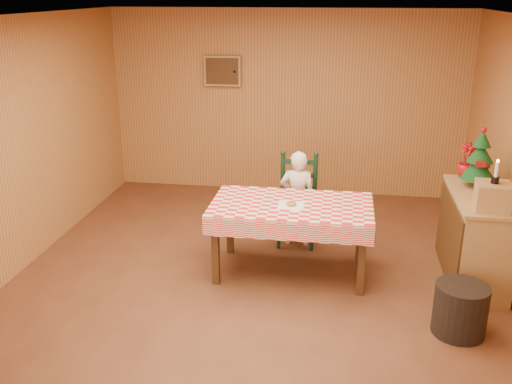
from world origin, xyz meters
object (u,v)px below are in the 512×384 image
at_px(dining_table, 291,211).
at_px(christmas_tree, 480,160).
at_px(ladder_chair, 298,201).
at_px(crate, 493,196).
at_px(shelf_unit, 474,238).
at_px(storage_bin, 460,309).
at_px(seated_child, 297,198).

bearing_deg(dining_table, christmas_tree, 11.33).
bearing_deg(ladder_chair, crate, -29.83).
height_order(shelf_unit, storage_bin, shelf_unit).
relative_size(ladder_chair, christmas_tree, 1.74).
height_order(ladder_chair, storage_bin, ladder_chair).
height_order(dining_table, storage_bin, dining_table).
bearing_deg(dining_table, crate, -8.51).
bearing_deg(christmas_tree, shelf_unit, -91.98).
distance_m(ladder_chair, seated_child, 0.08).
bearing_deg(shelf_unit, dining_table, -176.21).
relative_size(dining_table, seated_child, 1.47).
distance_m(dining_table, ladder_chair, 0.81).
xyz_separation_m(dining_table, shelf_unit, (1.85, 0.12, -0.22)).
xyz_separation_m(christmas_tree, storage_bin, (-0.30, -1.29, -0.98)).
xyz_separation_m(crate, storage_bin, (-0.30, -0.64, -0.83)).
bearing_deg(christmas_tree, dining_table, -168.67).
bearing_deg(seated_child, christmas_tree, 169.09).
xyz_separation_m(shelf_unit, storage_bin, (-0.29, -1.04, -0.24)).
relative_size(ladder_chair, shelf_unit, 0.87).
bearing_deg(seated_child, crate, 151.51).
distance_m(shelf_unit, christmas_tree, 0.79).
bearing_deg(seated_child, shelf_unit, 161.80).
height_order(dining_table, shelf_unit, shelf_unit).
bearing_deg(crate, dining_table, 171.49).
bearing_deg(shelf_unit, crate, -88.77).
relative_size(dining_table, christmas_tree, 2.67).
bearing_deg(dining_table, ladder_chair, 90.00).
xyz_separation_m(dining_table, storage_bin, (1.56, -0.91, -0.46)).
xyz_separation_m(dining_table, seated_child, (-0.00, 0.73, -0.13)).
relative_size(crate, christmas_tree, 0.48).
xyz_separation_m(dining_table, christmas_tree, (1.86, 0.37, 0.52)).
relative_size(ladder_chair, storage_bin, 2.36).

